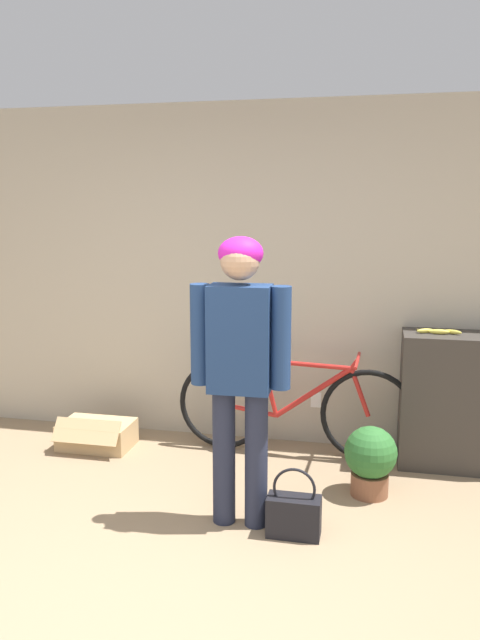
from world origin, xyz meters
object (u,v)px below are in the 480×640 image
at_px(bicycle, 293,407).
at_px(potted_plant, 370,458).
at_px(person, 240,355).
at_px(handbag, 294,514).
at_px(banana, 438,331).
at_px(cardboard_box, 97,434).

distance_m(bicycle, potted_plant, 0.81).
bearing_deg(person, bicycle, 79.71).
relative_size(person, handbag, 4.14).
xyz_separation_m(person, banana, (1.17, 1.12, -0.04)).
bearing_deg(bicycle, banana, 3.92).
bearing_deg(person, potted_plant, 34.00).
xyz_separation_m(bicycle, potted_plant, (0.57, -0.56, -0.12)).
relative_size(person, potted_plant, 3.67).
bearing_deg(potted_plant, bicycle, 135.71).
bearing_deg(handbag, banana, 55.03).
xyz_separation_m(handbag, cardboard_box, (-1.66, 0.98, -0.03)).
xyz_separation_m(bicycle, banana, (1.00, 0.04, 0.61)).
bearing_deg(potted_plant, cardboard_box, 169.63).
height_order(banana, cardboard_box, banana).
height_order(cardboard_box, potted_plant, potted_plant).
height_order(banana, potted_plant, banana).
bearing_deg(person, banana, 42.39).
relative_size(cardboard_box, potted_plant, 1.19).
xyz_separation_m(bicycle, handbag, (0.16, -1.16, -0.24)).
height_order(handbag, potted_plant, potted_plant).
distance_m(cardboard_box, potted_plant, 2.11).
relative_size(person, bicycle, 0.94).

